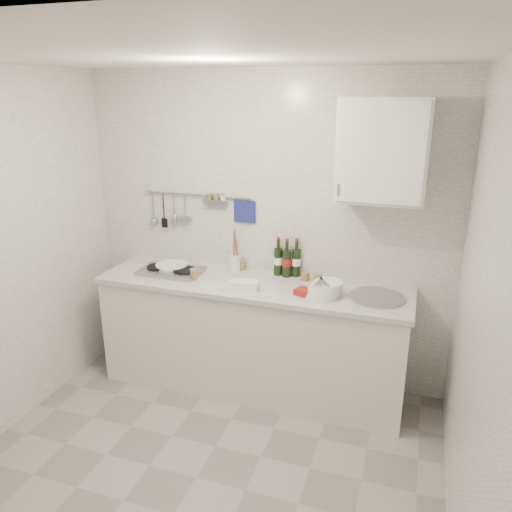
{
  "coord_description": "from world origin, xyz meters",
  "views": [
    {
      "loc": [
        1.18,
        -2.3,
        2.34
      ],
      "look_at": [
        0.1,
        0.9,
        1.21
      ],
      "focal_mm": 35.0,
      "sensor_mm": 36.0,
      "label": 1
    }
  ],
  "objects": [
    {
      "name": "counter",
      "position": [
        0.01,
        1.1,
        0.43
      ],
      "size": [
        2.44,
        0.64,
        0.96
      ],
      "color": "silver",
      "rests_on": "floor"
    },
    {
      "name": "plate_stack_hob",
      "position": [
        -0.73,
        1.15,
        0.95
      ],
      "size": [
        0.29,
        0.29,
        0.05
      ],
      "rotation": [
        0.0,
        0.0,
        0.01
      ],
      "color": "#4963A7",
      "rests_on": "counter"
    },
    {
      "name": "strawberry_punnet",
      "position": [
        0.43,
        0.99,
        0.94
      ],
      "size": [
        0.14,
        0.14,
        0.04
      ],
      "primitive_type": "cube",
      "rotation": [
        0.0,
        0.0,
        -0.38
      ],
      "color": "red",
      "rests_on": "counter"
    },
    {
      "name": "butter_dish",
      "position": [
        -0.01,
        0.96,
        0.95
      ],
      "size": [
        0.22,
        0.13,
        0.06
      ],
      "primitive_type": "cube",
      "rotation": [
        0.0,
        0.0,
        0.11
      ],
      "color": "white",
      "rests_on": "counter"
    },
    {
      "name": "utensil_crock",
      "position": [
        -0.22,
        1.3,
        1.0
      ],
      "size": [
        0.09,
        0.09,
        0.36
      ],
      "rotation": [
        0.0,
        0.0,
        -0.26
      ],
      "color": "white",
      "rests_on": "counter"
    },
    {
      "name": "jar_d",
      "position": [
        -0.46,
        1.02,
        0.96
      ],
      "size": [
        0.06,
        0.06,
        0.09
      ],
      "rotation": [
        0.0,
        0.0,
        0.09
      ],
      "color": "olive",
      "rests_on": "counter"
    },
    {
      "name": "ceiling",
      "position": [
        0.0,
        0.0,
        2.5
      ],
      "size": [
        3.0,
        3.0,
        0.0
      ],
      "primitive_type": "plane",
      "rotation": [
        3.14,
        0.0,
        0.0
      ],
      "color": "silver",
      "rests_on": "back_wall"
    },
    {
      "name": "jar_a",
      "position": [
        -0.18,
        1.35,
        0.96
      ],
      "size": [
        0.06,
        0.06,
        0.09
      ],
      "rotation": [
        0.0,
        0.0,
        0.2
      ],
      "color": "olive",
      "rests_on": "counter"
    },
    {
      "name": "wall_right",
      "position": [
        1.5,
        0.0,
        1.25
      ],
      "size": [
        0.02,
        2.8,
        2.5
      ],
      "primitive_type": "cube",
      "color": "silver",
      "rests_on": "floor"
    },
    {
      "name": "floor",
      "position": [
        0.0,
        0.0,
        0.0
      ],
      "size": [
        3.0,
        3.0,
        0.0
      ],
      "primitive_type": "plane",
      "color": "slate",
      "rests_on": "ground"
    },
    {
      "name": "jar_b",
      "position": [
        0.38,
        1.28,
        0.96
      ],
      "size": [
        0.07,
        0.07,
        0.07
      ],
      "rotation": [
        0.0,
        0.0,
        0.17
      ],
      "color": "olive",
      "rests_on": "counter"
    },
    {
      "name": "wine_bottles",
      "position": [
        0.21,
        1.34,
        1.07
      ],
      "size": [
        0.22,
        0.11,
        0.31
      ],
      "rotation": [
        0.0,
        0.0,
        0.13
      ],
      "color": "black",
      "rests_on": "counter"
    },
    {
      "name": "wall_rail",
      "position": [
        -0.6,
        1.37,
        1.43
      ],
      "size": [
        0.98,
        0.09,
        0.34
      ],
      "color": "#93969B",
      "rests_on": "back_wall"
    },
    {
      "name": "jar_c",
      "position": [
        0.48,
        1.25,
        0.96
      ],
      "size": [
        0.06,
        0.06,
        0.08
      ],
      "rotation": [
        0.0,
        0.0,
        -0.27
      ],
      "color": "olive",
      "rests_on": "counter"
    },
    {
      "name": "back_wall",
      "position": [
        0.0,
        1.4,
        1.25
      ],
      "size": [
        3.0,
        0.02,
        2.5
      ],
      "primitive_type": "cube",
      "color": "silver",
      "rests_on": "floor"
    },
    {
      "name": "plate_stack_sink",
      "position": [
        0.58,
        1.01,
        0.97
      ],
      "size": [
        0.28,
        0.26,
        0.12
      ],
      "rotation": [
        0.0,
        0.0,
        0.24
      ],
      "color": "white",
      "rests_on": "counter"
    },
    {
      "name": "wall_cabinet",
      "position": [
        0.9,
        1.22,
        1.95
      ],
      "size": [
        0.6,
        0.38,
        0.7
      ],
      "color": "silver",
      "rests_on": "back_wall"
    }
  ]
}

